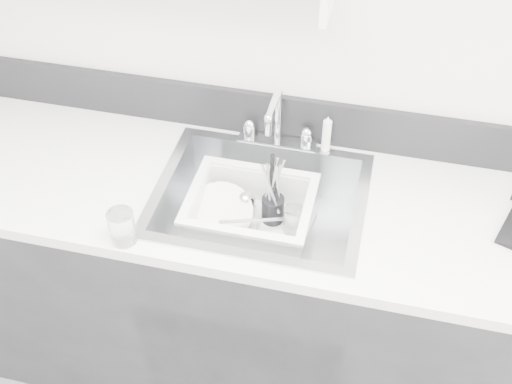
# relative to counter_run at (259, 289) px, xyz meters

# --- Properties ---
(room_shell) EXTENTS (3.50, 3.00, 2.60)m
(room_shell) POSITION_rel_counter_run_xyz_m (0.00, -0.80, 1.22)
(room_shell) COLOR silver
(room_shell) RESTS_ON ground
(counter_run) EXTENTS (3.20, 0.62, 0.92)m
(counter_run) POSITION_rel_counter_run_xyz_m (0.00, 0.00, 0.00)
(counter_run) COLOR black
(counter_run) RESTS_ON ground
(backsplash) EXTENTS (3.20, 0.02, 0.16)m
(backsplash) POSITION_rel_counter_run_xyz_m (0.00, 0.30, 0.54)
(backsplash) COLOR black
(backsplash) RESTS_ON counter_run
(sink) EXTENTS (0.64, 0.52, 0.20)m
(sink) POSITION_rel_counter_run_xyz_m (0.00, 0.00, 0.37)
(sink) COLOR silver
(sink) RESTS_ON counter_run
(faucet) EXTENTS (0.26, 0.18, 0.23)m
(faucet) POSITION_rel_counter_run_xyz_m (0.00, 0.25, 0.52)
(faucet) COLOR silver
(faucet) RESTS_ON counter_run
(side_sprayer) EXTENTS (0.03, 0.03, 0.14)m
(side_sprayer) POSITION_rel_counter_run_xyz_m (0.16, 0.25, 0.53)
(side_sprayer) COLOR white
(side_sprayer) RESTS_ON counter_run
(wash_tub) EXTENTS (0.42, 0.36, 0.15)m
(wash_tub) POSITION_rel_counter_run_xyz_m (-0.03, 0.00, 0.37)
(wash_tub) COLOR white
(wash_tub) RESTS_ON sink
(plate_stack) EXTENTS (0.25, 0.24, 0.10)m
(plate_stack) POSITION_rel_counter_run_xyz_m (-0.12, 0.00, 0.33)
(plate_stack) COLOR white
(plate_stack) RESTS_ON wash_tub
(utensil_cup) EXTENTS (0.07, 0.07, 0.24)m
(utensil_cup) POSITION_rel_counter_run_xyz_m (0.03, 0.06, 0.36)
(utensil_cup) COLOR black
(utensil_cup) RESTS_ON wash_tub
(ladle) EXTENTS (0.20, 0.26, 0.07)m
(ladle) POSITION_rel_counter_run_xyz_m (-0.03, 0.01, 0.34)
(ladle) COLOR silver
(ladle) RESTS_ON wash_tub
(tumbler_in_tub) EXTENTS (0.08, 0.08, 0.09)m
(tumbler_in_tub) POSITION_rel_counter_run_xyz_m (0.10, 0.02, 0.35)
(tumbler_in_tub) COLOR white
(tumbler_in_tub) RESTS_ON wash_tub
(tumbler_counter) EXTENTS (0.08, 0.08, 0.10)m
(tumbler_counter) POSITION_rel_counter_run_xyz_m (-0.33, -0.27, 0.51)
(tumbler_counter) COLOR white
(tumbler_counter) RESTS_ON counter_run
(bowl_small) EXTENTS (0.12, 0.12, 0.03)m
(bowl_small) POSITION_rel_counter_run_xyz_m (0.09, -0.08, 0.32)
(bowl_small) COLOR white
(bowl_small) RESTS_ON wash_tub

